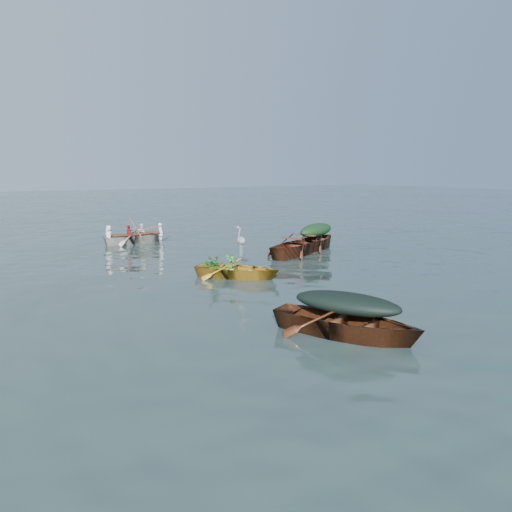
% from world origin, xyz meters
% --- Properties ---
extents(ground, '(140.00, 140.00, 0.00)m').
position_xyz_m(ground, '(0.00, 0.00, 0.00)').
color(ground, '#2E403D').
rests_on(ground, ground).
extents(yellow_dinghy, '(3.10, 3.26, 0.84)m').
position_xyz_m(yellow_dinghy, '(-1.84, 1.17, 0.00)').
color(yellow_dinghy, '#B67923').
rests_on(yellow_dinghy, ground).
extents(dark_covered_boat, '(2.93, 4.08, 0.97)m').
position_xyz_m(dark_covered_boat, '(-2.76, -4.49, 0.00)').
color(dark_covered_boat, '#4B2811').
rests_on(dark_covered_boat, ground).
extents(green_tarp_boat, '(4.62, 3.22, 1.05)m').
position_xyz_m(green_tarp_boat, '(3.58, 4.15, 0.00)').
color(green_tarp_boat, '#573314').
rests_on(green_tarp_boat, ground).
extents(open_wooden_boat, '(4.78, 3.23, 1.09)m').
position_xyz_m(open_wooden_boat, '(2.18, 3.46, 0.00)').
color(open_wooden_boat, '#632E18').
rests_on(open_wooden_boat, ground).
extents(rowed_boat, '(3.76, 1.20, 0.86)m').
position_xyz_m(rowed_boat, '(-2.02, 9.52, 0.00)').
color(rowed_boat, beige).
rests_on(rowed_boat, ground).
extents(dark_tarp_cover, '(1.61, 2.24, 0.40)m').
position_xyz_m(dark_tarp_cover, '(-2.76, -4.49, 0.68)').
color(dark_tarp_cover, black).
rests_on(dark_tarp_cover, dark_covered_boat).
extents(green_tarp_cover, '(2.54, 1.77, 0.52)m').
position_xyz_m(green_tarp_cover, '(3.58, 4.15, 0.78)').
color(green_tarp_cover, '#153517').
rests_on(green_tarp_cover, green_tarp_boat).
extents(thwart_benches, '(2.45, 1.75, 0.04)m').
position_xyz_m(thwart_benches, '(2.18, 3.46, 0.56)').
color(thwart_benches, '#492411').
rests_on(thwart_benches, open_wooden_boat).
extents(heron, '(0.47, 0.49, 0.92)m').
position_xyz_m(heron, '(-1.46, 1.57, 0.88)').
color(heron, gray).
rests_on(heron, yellow_dinghy).
extents(dinghy_weeds, '(1.12, 1.14, 0.60)m').
position_xyz_m(dinghy_weeds, '(-2.18, 1.60, 0.72)').
color(dinghy_weeds, '#22731E').
rests_on(dinghy_weeds, yellow_dinghy).
extents(rowers, '(2.64, 1.07, 0.76)m').
position_xyz_m(rowers, '(-2.02, 9.52, 0.81)').
color(rowers, silver).
rests_on(rowers, rowed_boat).
extents(oars, '(0.66, 2.61, 0.06)m').
position_xyz_m(oars, '(-2.02, 9.52, 0.46)').
color(oars, '#965738').
rests_on(oars, rowed_boat).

